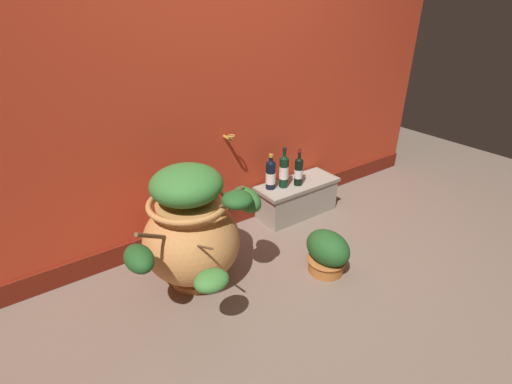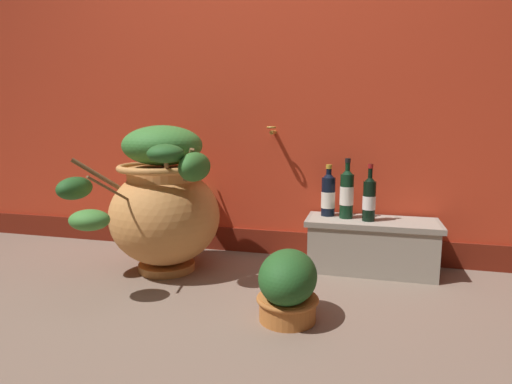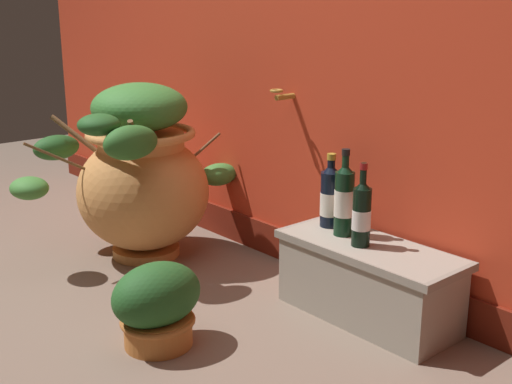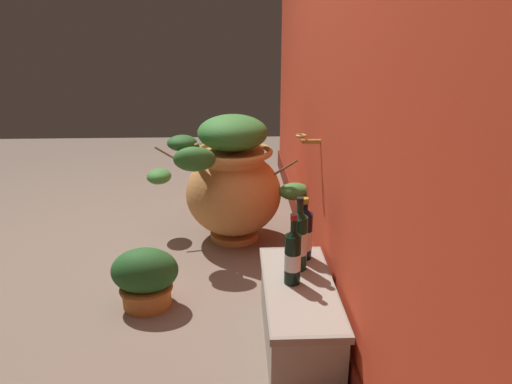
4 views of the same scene
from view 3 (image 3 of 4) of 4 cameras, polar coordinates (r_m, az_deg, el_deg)
ground_plane at (r=2.58m, az=-15.68°, el=-11.59°), size 7.00×7.00×0.00m
terracotta_urn at (r=3.14m, az=-9.71°, el=1.46°), size 0.81×1.05×0.81m
stone_ledge at (r=2.59m, az=9.46°, el=-7.21°), size 0.72×0.30×0.29m
wine_bottle_left at (r=2.49m, az=8.91°, el=-1.71°), size 0.07×0.07×0.31m
wine_bottle_middle at (r=2.59m, az=7.46°, el=-0.54°), size 0.08×0.08×0.34m
wine_bottle_right at (r=2.69m, az=6.29°, el=-0.29°), size 0.08×0.08×0.30m
potted_shrub at (r=2.39m, az=-8.35°, el=-9.40°), size 0.26×0.33×0.30m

